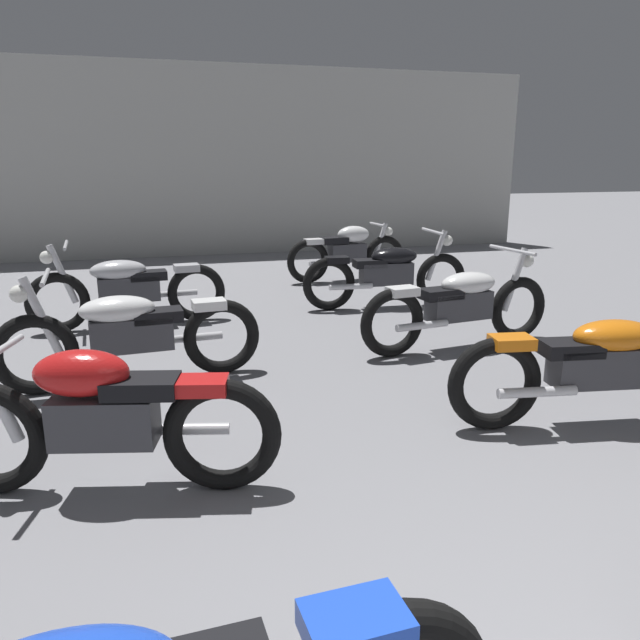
{
  "coord_description": "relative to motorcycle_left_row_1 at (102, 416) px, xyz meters",
  "views": [
    {
      "loc": [
        -1.35,
        -0.4,
        1.84
      ],
      "look_at": [
        0.0,
        4.31,
        0.55
      ],
      "focal_mm": 34.31,
      "sensor_mm": 36.0,
      "label": 1
    }
  ],
  "objects": [
    {
      "name": "motorcycle_left_row_2",
      "position": [
        0.12,
        1.77,
        -0.01
      ],
      "size": [
        2.17,
        0.68,
        0.97
      ],
      "color": "black",
      "rests_on": "ground"
    },
    {
      "name": "motorcycle_right_row_2",
      "position": [
        3.26,
        1.94,
        -0.01
      ],
      "size": [
        2.17,
        0.68,
        0.97
      ],
      "color": "black",
      "rests_on": "ground"
    },
    {
      "name": "motorcycle_right_row_1",
      "position": [
        3.31,
        0.01,
        -0.01
      ],
      "size": [
        2.16,
        0.68,
        0.97
      ],
      "color": "black",
      "rests_on": "ground"
    },
    {
      "name": "motorcycle_right_row_4",
      "position": [
        3.32,
        5.63,
        0.0
      ],
      "size": [
        1.97,
        0.51,
        0.88
      ],
      "color": "black",
      "rests_on": "ground"
    },
    {
      "name": "back_wall",
      "position": [
        1.65,
        8.99,
        1.34
      ],
      "size": [
        13.17,
        0.24,
        3.6
      ],
      "primitive_type": "cube",
      "color": "#B2B2AD",
      "rests_on": "ground"
    },
    {
      "name": "motorcycle_left_row_1",
      "position": [
        0.0,
        0.0,
        0.0
      ],
      "size": [
        1.94,
        0.65,
        0.88
      ],
      "color": "black",
      "rests_on": "ground"
    },
    {
      "name": "motorcycle_left_row_3",
      "position": [
        0.07,
        3.69,
        -0.01
      ],
      "size": [
        2.17,
        0.68,
        0.97
      ],
      "color": "black",
      "rests_on": "ground"
    },
    {
      "name": "motorcycle_right_row_3",
      "position": [
        3.23,
        3.78,
        -0.01
      ],
      "size": [
        2.17,
        0.68,
        0.97
      ],
      "color": "black",
      "rests_on": "ground"
    }
  ]
}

